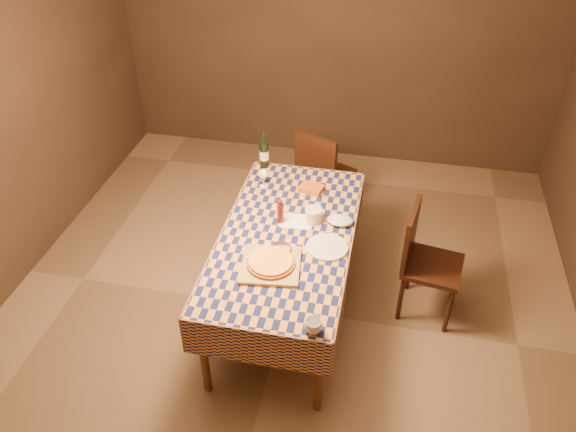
{
  "coord_description": "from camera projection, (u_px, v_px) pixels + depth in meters",
  "views": [
    {
      "loc": [
        0.64,
        -3.04,
        3.28
      ],
      "look_at": [
        0.0,
        0.05,
        0.9
      ],
      "focal_mm": 35.0,
      "sensor_mm": 36.0,
      "label": 1
    }
  ],
  "objects": [
    {
      "name": "wine_glass",
      "position": [
        263.0,
        174.0,
        4.41
      ],
      "size": [
        0.08,
        0.08,
        0.16
      ],
      "color": "silver",
      "rests_on": "dining_table"
    },
    {
      "name": "white_plate",
      "position": [
        327.0,
        247.0,
        3.87
      ],
      "size": [
        0.35,
        0.35,
        0.02
      ],
      "primitive_type": "cylinder",
      "rotation": [
        0.0,
        0.0,
        0.22
      ],
      "color": "silver",
      "rests_on": "dining_table"
    },
    {
      "name": "chair_right",
      "position": [
        423.0,
        256.0,
        4.18
      ],
      "size": [
        0.49,
        0.48,
        0.93
      ],
      "color": "black",
      "rests_on": "ground"
    },
    {
      "name": "dining_table",
      "position": [
        287.0,
        243.0,
        4.04
      ],
      "size": [
        0.94,
        1.84,
        0.77
      ],
      "color": "brown",
      "rests_on": "ground"
    },
    {
      "name": "flour_bag",
      "position": [
        340.0,
        220.0,
        4.08
      ],
      "size": [
        0.2,
        0.15,
        0.06
      ],
      "primitive_type": "ellipsoid",
      "rotation": [
        0.0,
        0.0,
        0.04
      ],
      "color": "#AFC3E0",
      "rests_on": "dining_table"
    },
    {
      "name": "wine_bottle",
      "position": [
        264.0,
        154.0,
        4.65
      ],
      "size": [
        0.09,
        0.09,
        0.32
      ],
      "color": "black",
      "rests_on": "dining_table"
    },
    {
      "name": "room",
      "position": [
        286.0,
        165.0,
        3.64
      ],
      "size": [
        5.0,
        5.1,
        2.7
      ],
      "color": "brown",
      "rests_on": "ground"
    },
    {
      "name": "bowl",
      "position": [
        282.0,
        250.0,
        3.83
      ],
      "size": [
        0.14,
        0.14,
        0.04
      ],
      "primitive_type": "imported",
      "rotation": [
        0.0,
        0.0,
        0.01
      ],
      "color": "#674F57",
      "rests_on": "dining_table"
    },
    {
      "name": "takeout_container",
      "position": [
        311.0,
        188.0,
        4.42
      ],
      "size": [
        0.21,
        0.17,
        0.05
      ],
      "primitive_type": "cube",
      "rotation": [
        0.0,
        0.0,
        -0.25
      ],
      "color": "#B05217",
      "rests_on": "dining_table"
    },
    {
      "name": "flour_patch",
      "position": [
        297.0,
        221.0,
        4.12
      ],
      "size": [
        0.25,
        0.2,
        0.0
      ],
      "primitive_type": "cube",
      "rotation": [
        0.0,
        0.0,
        0.08
      ],
      "color": "white",
      "rests_on": "dining_table"
    },
    {
      "name": "chair_far",
      "position": [
        322.0,
        171.0,
        5.12
      ],
      "size": [
        0.55,
        0.56,
        0.93
      ],
      "color": "black",
      "rests_on": "ground"
    },
    {
      "name": "pepper_mill",
      "position": [
        280.0,
        212.0,
        4.06
      ],
      "size": [
        0.06,
        0.06,
        0.2
      ],
      "color": "#491311",
      "rests_on": "dining_table"
    },
    {
      "name": "deli_tub",
      "position": [
        314.0,
        215.0,
        4.09
      ],
      "size": [
        0.16,
        0.16,
        0.11
      ],
      "primitive_type": "cylinder",
      "rotation": [
        0.0,
        0.0,
        -0.25
      ],
      "color": "silver",
      "rests_on": "dining_table"
    },
    {
      "name": "pizza",
      "position": [
        271.0,
        262.0,
        3.7
      ],
      "size": [
        0.35,
        0.35,
        0.03
      ],
      "color": "#9F4F1A",
      "rests_on": "cutting_board"
    },
    {
      "name": "tumbler",
      "position": [
        313.0,
        326.0,
        3.25
      ],
      "size": [
        0.12,
        0.12,
        0.09
      ],
      "primitive_type": "imported",
      "rotation": [
        0.0,
        0.0,
        -0.07
      ],
      "color": "silver",
      "rests_on": "dining_table"
    },
    {
      "name": "cutting_board",
      "position": [
        271.0,
        265.0,
        3.72
      ],
      "size": [
        0.43,
        0.43,
        0.02
      ],
      "primitive_type": "cube",
      "rotation": [
        0.0,
        0.0,
        0.12
      ],
      "color": "#9D8449",
      "rests_on": "dining_table"
    }
  ]
}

